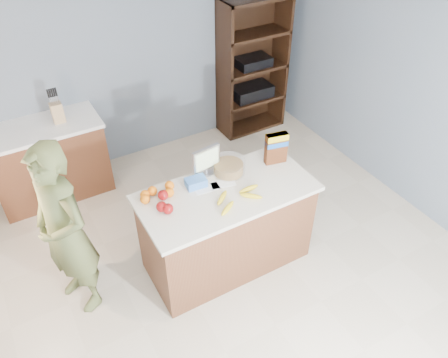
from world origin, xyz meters
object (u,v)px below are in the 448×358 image
counter_peninsula (227,230)px  person (65,233)px  cereal_box (276,146)px  tv (206,160)px  shelving_unit (250,69)px

counter_peninsula → person: 1.44m
counter_peninsula → cereal_box: bearing=13.3°
counter_peninsula → tv: (-0.04, 0.30, 0.64)m
counter_peninsula → shelving_unit: size_ratio=0.87×
counter_peninsula → tv: bearing=97.4°
counter_peninsula → shelving_unit: bearing=52.9°
shelving_unit → cereal_box: size_ratio=5.83×
shelving_unit → cereal_box: bearing=-116.3°
person → cereal_box: person is taller
tv → cereal_box: cereal_box is taller
tv → counter_peninsula: bearing=-82.6°
shelving_unit → tv: shelving_unit is taller
counter_peninsula → person: size_ratio=0.94×
person → shelving_unit: bearing=97.7°
shelving_unit → tv: 2.37m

